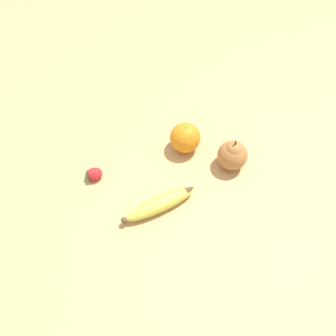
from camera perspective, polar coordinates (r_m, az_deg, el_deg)
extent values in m
plane|color=tan|center=(0.89, -5.62, 0.30)|extent=(3.00, 3.00, 0.00)
ellipsoid|color=#DBCC4C|center=(0.80, -1.67, -6.41)|extent=(0.04, 0.19, 0.04)
cone|color=brown|center=(0.82, 3.91, -3.65)|extent=(0.02, 0.03, 0.03)
sphere|color=brown|center=(0.79, -7.64, -9.01)|extent=(0.02, 0.02, 0.02)
sphere|color=orange|center=(0.90, 3.00, 5.28)|extent=(0.08, 0.08, 0.08)
cylinder|color=#3D8438|center=(0.87, 3.12, 6.98)|extent=(0.01, 0.01, 0.00)
sphere|color=#B2753D|center=(0.88, 11.14, 2.16)|extent=(0.08, 0.08, 0.08)
sphere|color=#B2753D|center=(0.86, 11.37, 3.04)|extent=(0.05, 0.05, 0.05)
cylinder|color=#4C3319|center=(0.84, 11.68, 4.25)|extent=(0.01, 0.01, 0.02)
ellipsoid|color=red|center=(0.87, -12.73, -1.03)|extent=(0.04, 0.05, 0.03)
cone|color=#3D8438|center=(0.88, -14.01, -1.34)|extent=(0.03, 0.02, 0.03)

